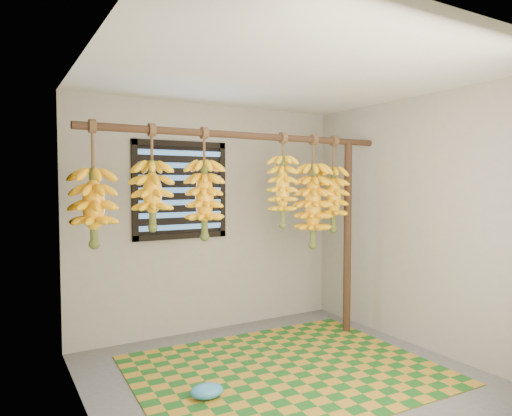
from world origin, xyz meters
TOP-DOWN VIEW (x-y plane):
  - floor at (0.00, 0.00)m, footprint 3.00×3.00m
  - ceiling at (0.00, 0.00)m, footprint 3.00×3.00m
  - wall_back at (0.00, 1.50)m, footprint 3.00×0.01m
  - wall_left at (-1.50, 0.00)m, footprint 0.01×3.00m
  - wall_right at (1.50, 0.00)m, footprint 0.01×3.00m
  - window at (-0.35, 1.48)m, footprint 1.00×0.04m
  - hanging_pole at (0.00, 0.70)m, footprint 3.00×0.06m
  - support_post at (1.20, 0.70)m, footprint 0.08×0.08m
  - woven_mat at (0.07, 0.18)m, footprint 2.52×2.05m
  - plastic_bag at (-0.71, 0.04)m, footprint 0.26×0.20m
  - banana_bunch_a at (-1.35, 0.70)m, footprint 0.33×0.33m
  - banana_bunch_b at (-0.89, 0.70)m, footprint 0.33×0.33m
  - banana_bunch_c at (-0.43, 0.70)m, footprint 0.31×0.31m
  - banana_bunch_d at (0.38, 0.70)m, footprint 0.29×0.29m
  - banana_bunch_e at (0.74, 0.70)m, footprint 0.36×0.36m
  - banana_bunch_f at (1.01, 0.70)m, footprint 0.29×0.29m

SIDE VIEW (x-z plane):
  - floor at x=0.00m, z-range -0.01..0.00m
  - woven_mat at x=0.07m, z-range 0.00..0.01m
  - plastic_bag at x=-0.71m, z-range 0.01..0.11m
  - support_post at x=1.20m, z-range 0.00..2.00m
  - wall_back at x=0.00m, z-range 0.00..2.40m
  - wall_left at x=-1.50m, z-range 0.00..2.40m
  - wall_right at x=1.50m, z-range 0.00..2.40m
  - banana_bunch_e at x=0.74m, z-range 0.79..1.91m
  - banana_bunch_a at x=-1.35m, z-range 0.90..1.87m
  - banana_bunch_f at x=1.01m, z-range 0.92..1.90m
  - banana_bunch_c at x=-0.43m, z-range 0.94..1.91m
  - banana_bunch_b at x=-0.89m, z-range 1.04..1.90m
  - banana_bunch_d at x=0.38m, z-range 1.04..1.95m
  - window at x=-0.35m, z-range 1.00..2.00m
  - hanging_pole at x=0.00m, z-range 1.97..2.03m
  - ceiling at x=0.00m, z-range 2.40..2.41m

